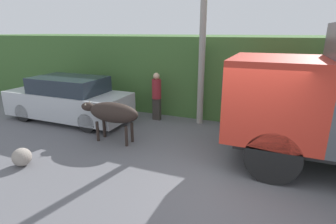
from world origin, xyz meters
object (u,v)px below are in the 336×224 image
object	(u,v)px
brown_cow	(112,113)
roadside_rock	(22,157)
utility_pole	(203,28)
parked_suv	(68,100)
pedestrian_on_hill	(157,94)

from	to	relation	value
brown_cow	roadside_rock	size ratio (longest dim) A/B	4.29
utility_pole	roadside_rock	xyz separation A→B (m)	(-3.22, -4.77, -3.07)
utility_pole	parked_suv	bearing A→B (deg)	-161.55
utility_pole	roadside_rock	bearing A→B (deg)	-124.02
brown_cow	parked_suv	size ratio (longest dim) A/B	0.42
parked_suv	roadside_rock	size ratio (longest dim) A/B	10.27
brown_cow	parked_suv	xyz separation A→B (m)	(-2.64, 1.07, -0.11)
pedestrian_on_hill	roadside_rock	world-z (taller)	pedestrian_on_hill
parked_suv	pedestrian_on_hill	bearing A→B (deg)	20.24
parked_suv	pedestrian_on_hill	distance (m)	3.28
pedestrian_on_hill	utility_pole	size ratio (longest dim) A/B	0.28
parked_suv	roadside_rock	bearing A→B (deg)	-69.68
pedestrian_on_hill	utility_pole	world-z (taller)	utility_pole
parked_suv	pedestrian_on_hill	size ratio (longest dim) A/B	2.64
pedestrian_on_hill	roadside_rock	xyz separation A→B (m)	(-1.62, -4.52, -0.76)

